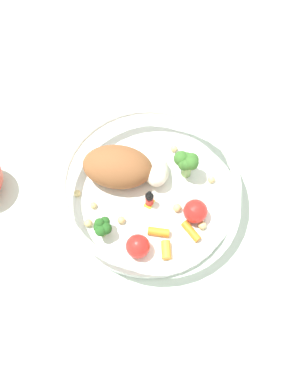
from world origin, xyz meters
The scene contains 3 objects.
ground_plane centered at (0.00, 0.00, 0.00)m, with size 2.40×2.40×0.00m, color silver.
food_container centered at (0.00, -0.01, 0.03)m, with size 0.24×0.24×0.06m.
folded_napkin centered at (0.13, 0.18, 0.00)m, with size 0.13×0.11×0.01m, color white.
Camera 1 is at (0.31, 0.00, 0.68)m, focal length 49.51 mm.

